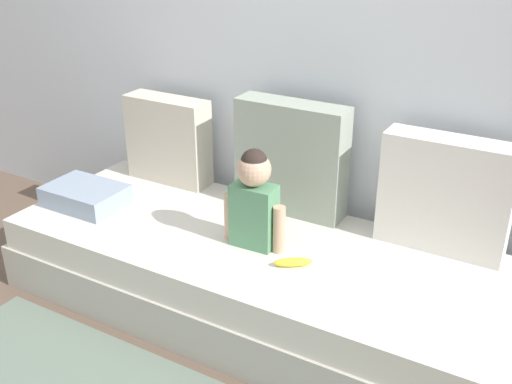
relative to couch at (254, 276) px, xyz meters
The scene contains 9 objects.
ground_plane 0.19m from the couch, ahead, with size 12.00×12.00×0.00m, color brown.
back_wall 1.19m from the couch, 90.00° to the left, with size 5.65×0.10×2.45m, color silver.
couch is the anchor object (origin of this frame).
throw_pillow_left 0.95m from the couch, 154.35° to the left, with size 0.48×0.16×0.48m, color beige.
throw_pillow_center 0.61m from the couch, 90.00° to the left, with size 0.56×0.16×0.57m, color #99A393.
throw_pillow_right 0.96m from the couch, 25.65° to the left, with size 0.57×0.16×0.52m, color silver.
toddler 0.44m from the couch, 61.25° to the right, with size 0.31×0.15×0.47m.
banana 0.36m from the couch, 23.69° to the right, with size 0.17×0.04×0.04m, color yellow.
folded_blanket 0.98m from the couch, behind, with size 0.40×0.28×0.11m, color #8E9EB2.
Camera 1 is at (1.23, -2.14, 1.80)m, focal length 42.57 mm.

